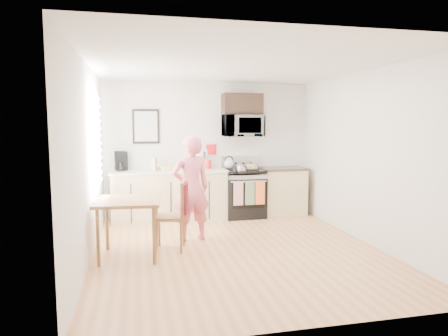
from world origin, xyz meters
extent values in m
plane|color=#AF7343|center=(0.00, 0.00, 0.00)|extent=(4.60, 4.60, 0.00)
cube|color=white|center=(0.00, 2.30, 1.30)|extent=(4.00, 0.04, 2.60)
cube|color=white|center=(0.00, -2.30, 1.30)|extent=(4.00, 0.04, 2.60)
cube|color=white|center=(-2.00, 0.00, 1.30)|extent=(0.04, 4.60, 2.60)
cube|color=white|center=(2.00, 0.00, 1.30)|extent=(0.04, 4.60, 2.60)
cube|color=white|center=(0.00, 0.00, 2.60)|extent=(4.00, 4.60, 0.04)
cube|color=white|center=(-1.98, 0.80, 1.55)|extent=(0.02, 1.40, 1.50)
cube|color=white|center=(-1.97, 0.80, 1.55)|extent=(0.01, 1.30, 1.40)
cube|color=#D2C086|center=(-0.80, 2.00, 0.45)|extent=(2.10, 0.60, 0.90)
cube|color=beige|center=(-0.80, 2.00, 0.92)|extent=(2.14, 0.64, 0.04)
cube|color=#D2C086|center=(1.43, 2.00, 0.45)|extent=(0.84, 0.60, 0.90)
cube|color=black|center=(1.43, 2.00, 0.92)|extent=(0.88, 0.64, 0.04)
cube|color=black|center=(0.63, 1.97, 0.39)|extent=(0.76, 0.65, 0.77)
cube|color=black|center=(0.63, 1.66, 0.45)|extent=(0.61, 0.02, 0.45)
cube|color=#BABABF|center=(0.63, 1.66, 0.78)|extent=(0.74, 0.02, 0.14)
cylinder|color=#BABABF|center=(0.63, 1.61, 0.74)|extent=(0.68, 0.02, 0.02)
cube|color=black|center=(0.63, 1.97, 0.90)|extent=(0.76, 0.65, 0.04)
cube|color=#BABABF|center=(0.63, 2.25, 1.04)|extent=(0.76, 0.08, 0.24)
cube|color=silver|center=(0.43, 1.61, 0.52)|extent=(0.18, 0.02, 0.44)
cube|color=#617D53|center=(0.65, 1.61, 0.52)|extent=(0.18, 0.02, 0.44)
cube|color=orange|center=(0.85, 1.61, 0.52)|extent=(0.18, 0.02, 0.44)
imported|color=#BABABF|center=(0.63, 2.08, 1.76)|extent=(0.76, 0.51, 0.42)
cube|color=black|center=(0.63, 2.12, 2.18)|extent=(0.76, 0.35, 0.40)
cube|color=black|center=(-1.20, 2.28, 1.75)|extent=(0.50, 0.03, 0.65)
cube|color=#A0A49B|center=(-1.20, 2.26, 1.75)|extent=(0.42, 0.01, 0.56)
cube|color=red|center=(0.05, 2.28, 1.30)|extent=(0.20, 0.02, 0.20)
imported|color=#C83753|center=(-0.58, 0.59, 0.82)|extent=(0.66, 0.51, 1.63)
cube|color=brown|center=(-1.50, 0.01, 0.77)|extent=(0.84, 0.84, 0.04)
cylinder|color=brown|center=(-1.88, -0.31, 0.37)|extent=(0.05, 0.05, 0.75)
cylinder|color=brown|center=(-1.19, -0.37, 0.37)|extent=(0.05, 0.05, 0.75)
cylinder|color=brown|center=(-1.82, 0.39, 0.37)|extent=(0.05, 0.05, 0.75)
cylinder|color=brown|center=(-1.13, 0.33, 0.37)|extent=(0.05, 0.05, 0.75)
cube|color=brown|center=(-0.94, 0.19, 0.48)|extent=(0.50, 0.50, 0.04)
cube|color=brown|center=(-0.75, 0.15, 0.74)|extent=(0.13, 0.42, 0.50)
cube|color=#510D16|center=(-0.72, 0.15, 0.75)|extent=(0.14, 0.38, 0.42)
cylinder|color=brown|center=(-1.16, 0.06, 0.23)|extent=(0.03, 0.03, 0.46)
cylinder|color=brown|center=(-0.81, -0.02, 0.23)|extent=(0.03, 0.03, 0.46)
cylinder|color=brown|center=(-1.08, 0.41, 0.23)|extent=(0.03, 0.03, 0.46)
cylinder|color=brown|center=(-0.73, 0.33, 0.23)|extent=(0.03, 0.03, 0.46)
cube|color=brown|center=(-0.09, 2.14, 1.05)|extent=(0.12, 0.15, 0.22)
cylinder|color=red|center=(-0.04, 2.12, 1.02)|extent=(0.13, 0.13, 0.16)
imported|color=silver|center=(-0.90, 2.10, 0.97)|extent=(0.31, 0.31, 0.06)
cube|color=tan|center=(-1.08, 2.00, 1.06)|extent=(0.12, 0.12, 0.24)
cube|color=black|center=(-1.67, 2.20, 1.12)|extent=(0.25, 0.28, 0.35)
cylinder|color=black|center=(-1.67, 2.09, 1.03)|extent=(0.13, 0.13, 0.13)
cube|color=tan|center=(-0.81, 1.91, 0.99)|extent=(0.28, 0.16, 0.10)
cylinder|color=black|center=(0.79, 1.96, 0.93)|extent=(0.30, 0.30, 0.02)
cylinder|color=tan|center=(0.79, 1.96, 0.98)|extent=(0.25, 0.25, 0.08)
sphere|color=silver|center=(0.37, 2.13, 1.03)|extent=(0.20, 0.20, 0.20)
cone|color=silver|center=(0.37, 2.13, 1.13)|extent=(0.06, 0.06, 0.06)
torus|color=black|center=(0.37, 2.13, 1.09)|extent=(0.18, 0.02, 0.18)
cylinder|color=#BABABF|center=(0.54, 1.82, 0.97)|extent=(0.20, 0.20, 0.10)
cylinder|color=black|center=(0.56, 1.67, 1.01)|extent=(0.04, 0.18, 0.02)
camera|label=1|loc=(-1.37, -5.41, 1.80)|focal=32.00mm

